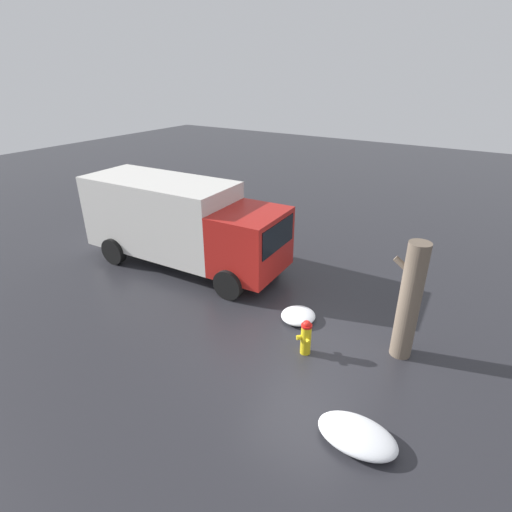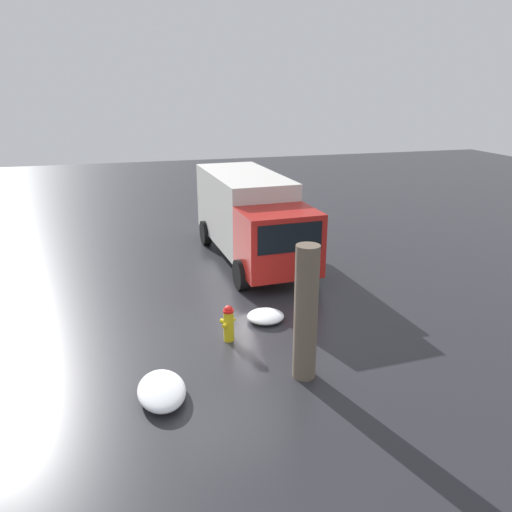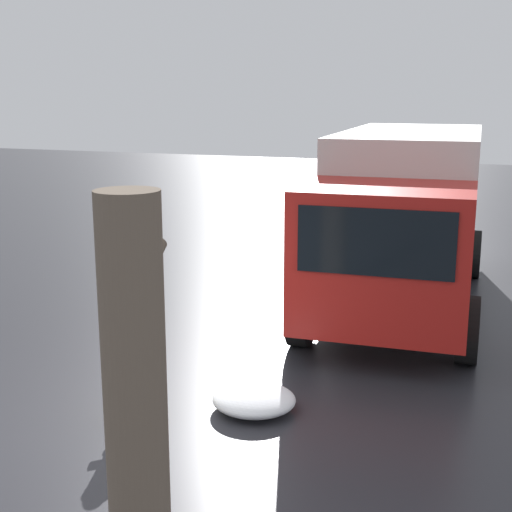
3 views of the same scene
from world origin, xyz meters
TOP-DOWN VIEW (x-y plane):
  - ground_plane at (0.00, 0.00)m, footprint 60.00×60.00m
  - fire_hydrant at (0.00, 0.00)m, footprint 0.38×0.39m
  - tree_trunk at (-1.88, -1.15)m, footprint 0.72×0.47m
  - delivery_truck at (5.58, -2.02)m, footprint 6.97×2.75m
  - snow_pile_by_hydrant at (0.75, -1.12)m, footprint 0.89×0.94m

SIDE VIEW (x-z plane):
  - ground_plane at x=0.00m, z-range 0.00..0.00m
  - snow_pile_by_hydrant at x=0.75m, z-range 0.00..0.25m
  - fire_hydrant at x=0.00m, z-range 0.01..0.90m
  - tree_trunk at x=-1.88m, z-range 0.01..2.83m
  - delivery_truck at x=5.58m, z-range 0.14..2.96m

